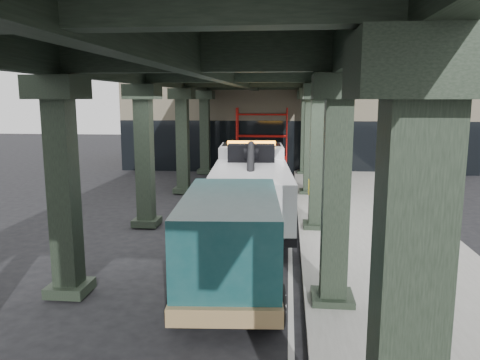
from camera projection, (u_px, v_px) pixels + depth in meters
The scene contains 8 objects.
ground at pixel (235, 247), 14.45m from camera, with size 90.00×90.00×0.00m, color black.
sidewalk at pixel (372, 231), 15.95m from camera, with size 5.00×40.00×0.15m, color gray.
lane_stripe at pixel (290, 230), 16.24m from camera, with size 0.12×38.00×0.01m, color silver.
viaduct at pixel (229, 70), 15.52m from camera, with size 7.40×32.00×6.40m.
building at pixel (294, 106), 33.17m from camera, with size 22.00×10.00×8.00m, color #C6B793.
scaffolding at pixel (262, 139), 28.45m from camera, with size 3.08×0.88×4.00m.
tow_truck at pixel (251, 183), 17.18m from camera, with size 3.20×9.27×2.99m.
towed_van at pixel (231, 238), 11.07m from camera, with size 2.70×5.95×2.35m.
Camera 1 is at (1.57, -13.80, 4.50)m, focal length 35.00 mm.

